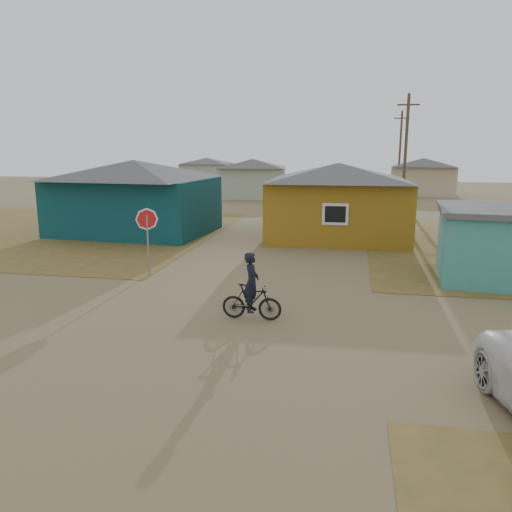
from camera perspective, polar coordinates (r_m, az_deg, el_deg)
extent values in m
plane|color=olive|center=(13.45, -3.78, -8.07)|extent=(120.00, 120.00, 0.00)
cube|color=brown|center=(30.88, -23.20, 2.65)|extent=(20.00, 18.00, 0.00)
cube|color=#0A343A|center=(28.42, -13.61, 5.59)|extent=(8.40, 6.54, 3.00)
pyramid|color=#404042|center=(28.27, -13.82, 9.61)|extent=(8.93, 7.08, 1.00)
cube|color=#906516|center=(26.38, 9.28, 5.27)|extent=(7.21, 6.24, 3.00)
pyramid|color=#404042|center=(26.22, 9.43, 9.50)|extent=(7.72, 6.76, 0.90)
cube|color=silver|center=(23.36, 9.05, 4.74)|extent=(1.20, 0.06, 1.00)
cube|color=black|center=(23.33, 9.04, 4.74)|extent=(0.95, 0.04, 0.75)
cube|color=#9FAC93|center=(47.21, -0.38, 8.39)|extent=(6.49, 5.60, 2.80)
pyramid|color=#404042|center=(47.12, -0.38, 10.57)|extent=(7.04, 6.15, 0.80)
cube|color=tan|center=(52.72, 18.48, 8.18)|extent=(6.41, 5.50, 2.80)
pyramid|color=#404042|center=(52.64, 18.62, 10.13)|extent=(6.95, 6.05, 0.80)
cube|color=#9FAC93|center=(60.78, -5.63, 9.18)|extent=(5.75, 5.28, 2.70)
pyramid|color=#404042|center=(60.71, -5.66, 10.78)|extent=(6.28, 5.81, 0.70)
cylinder|color=#4D402E|center=(34.34, 16.68, 10.72)|extent=(0.20, 0.20, 8.00)
cube|color=#4D402E|center=(34.43, 17.03, 16.21)|extent=(1.40, 0.10, 0.10)
cylinder|color=#4D402E|center=(50.36, 16.10, 11.13)|extent=(0.20, 0.20, 8.00)
cube|color=#4D402E|center=(50.43, 16.33, 14.87)|extent=(1.40, 0.10, 0.10)
cylinder|color=gray|center=(18.85, -12.23, 1.20)|extent=(0.07, 0.07, 2.26)
imported|color=black|center=(13.83, -0.50, -5.26)|extent=(1.68, 0.49, 1.01)
imported|color=black|center=(13.67, -0.51, -3.01)|extent=(0.40, 0.61, 1.66)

